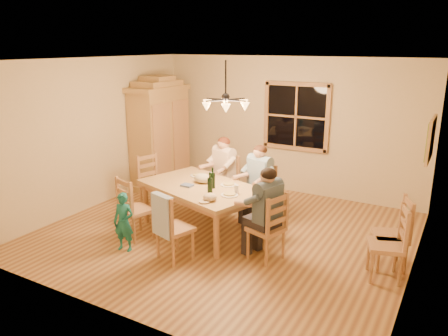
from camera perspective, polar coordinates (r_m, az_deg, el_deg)
The scene contains 33 objects.
floor at distance 7.08m, azimuth 0.20°, elevation -8.49°, with size 5.50×5.50×0.00m, color brown.
ceiling at distance 6.45m, azimuth 0.22°, elevation 13.93°, with size 5.50×5.00×0.02m, color white.
wall_back at distance 8.85m, azimuth 8.21°, elevation 5.51°, with size 5.50×0.02×2.70m, color beige.
wall_left at distance 8.30m, azimuth -16.62°, elevation 4.33°, with size 0.02×5.00×2.70m, color beige.
wall_right at distance 5.85m, azimuth 24.42°, elevation -1.15°, with size 0.02×5.00×2.70m, color beige.
window at distance 8.72m, azimuth 9.41°, elevation 6.64°, with size 1.30×0.06×1.30m.
painting at distance 6.96m, azimuth 25.37°, elevation 3.41°, with size 0.06×0.78×0.64m.
chandelier at distance 6.50m, azimuth 0.22°, elevation 8.44°, with size 0.77×0.68×0.71m.
armoire at distance 9.24m, azimuth -8.34°, elevation 4.09°, with size 0.66×1.40×2.30m.
dining_table at distance 6.96m, azimuth -2.87°, elevation -3.05°, with size 2.22×1.72×0.76m.
chair_far_left at distance 8.01m, azimuth -0.09°, elevation -3.19°, with size 0.54×0.53×0.99m.
chair_far_right at distance 7.44m, azimuth 4.52°, elevation -4.77°, with size 0.54×0.53×0.99m.
chair_near_left at distance 6.95m, azimuth -11.31°, elevation -6.55°, with size 0.54×0.53×0.99m.
chair_near_right at distance 6.21m, azimuth -6.40°, elevation -9.16°, with size 0.54×0.53×0.99m.
chair_end_left at distance 8.11m, azimuth -9.11°, elevation -3.15°, with size 0.53×0.54×0.99m.
chair_end_right at distance 6.20m, azimuth 5.48°, elevation -9.16°, with size 0.53×0.54×0.99m.
adult_woman at distance 7.85m, azimuth -0.09°, elevation 0.53°, with size 0.49×0.51×0.87m.
adult_plaid_man at distance 7.26m, azimuth 4.62°, elevation -0.80°, with size 0.49×0.51×0.87m.
adult_slate_man at distance 5.99m, azimuth 5.62°, elevation -4.50°, with size 0.51×0.49×0.87m.
towel at distance 5.95m, azimuth -7.99°, elevation -6.19°, with size 0.38×0.10×0.58m, color #9AB1D1.
wine_bottle_a at distance 6.75m, azimuth -1.49°, elevation -1.30°, with size 0.08×0.08×0.33m, color black.
wine_bottle_b at distance 6.51m, azimuth -1.85°, elevation -1.96°, with size 0.08×0.08×0.33m, color black.
plate_woman at distance 7.42m, azimuth -3.44°, elevation -0.99°, with size 0.26×0.26×0.02m, color white.
plate_plaid at distance 6.92m, azimuth 0.62°, elevation -2.23°, with size 0.26×0.26×0.02m, color white.
plate_slate at distance 6.46m, azimuth 0.73°, elevation -3.56°, with size 0.26×0.26×0.02m, color white.
wine_glass_a at distance 7.15m, azimuth -1.78°, elevation -1.11°, with size 0.06×0.06×0.14m, color silver.
wine_glass_b at distance 6.52m, azimuth 1.64°, elevation -2.81°, with size 0.06×0.06×0.14m, color silver.
cap at distance 6.25m, azimuth -1.84°, elevation -3.80°, with size 0.20×0.20×0.11m, color tan.
napkin at distance 6.90m, azimuth -4.83°, elevation -2.27°, with size 0.18×0.14×0.03m, color #526397.
cloth_bundle at distance 7.04m, azimuth -2.82°, elevation -1.34°, with size 0.28×0.22×0.15m, color tan.
child at distance 6.53m, azimuth -12.96°, elevation -6.89°, with size 0.32×0.21×0.88m, color #196F71.
chair_spare_front at distance 6.06m, azimuth 20.21°, elevation -10.78°, with size 0.54×0.55×0.99m.
chair_spare_back at distance 6.36m, azimuth 20.75°, elevation -9.53°, with size 0.56×0.57×0.99m.
Camera 1 is at (3.16, -5.62, 2.92)m, focal length 35.00 mm.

